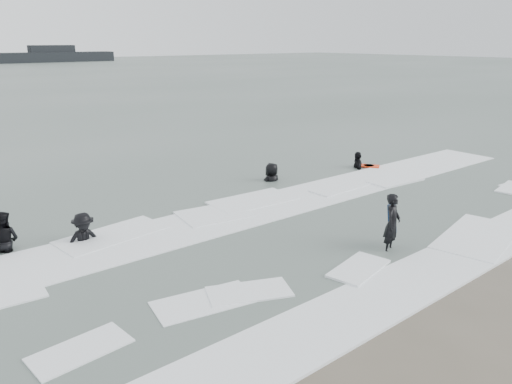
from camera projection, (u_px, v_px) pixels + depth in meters
ground at (380, 280)px, 12.49m from camera, size 320.00×320.00×0.00m
surfer_centre at (390, 251)px, 14.16m from camera, size 0.73×0.60×1.73m
surfer_wading at (6, 252)px, 14.14m from camera, size 1.08×1.06×1.75m
surfer_breaker at (85, 244)px, 14.69m from camera, size 1.18×0.69×1.80m
surfer_right_near at (357, 169)px, 23.21m from camera, size 1.11×1.18×1.96m
surfer_right_far at (272, 182)px, 21.08m from camera, size 1.01×0.71×1.96m
surf_foam at (282, 235)px, 15.25m from camera, size 30.03×9.06×0.09m
bodyboards at (271, 199)px, 17.15m from camera, size 16.96×7.31×1.25m
vessel_horizon at (52, 56)px, 130.90m from camera, size 31.52×5.63×4.28m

